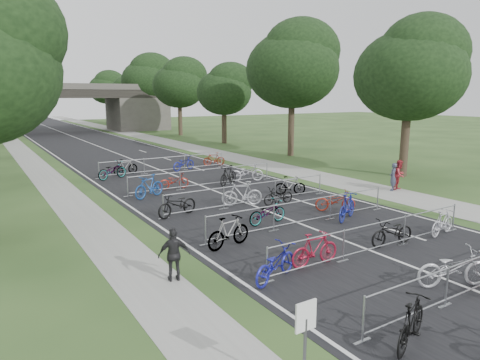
% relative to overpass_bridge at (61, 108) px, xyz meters
% --- Properties ---
extents(road, '(11.00, 140.00, 0.01)m').
position_rel_overpass_bridge_xyz_m(road, '(0.00, -15.00, -3.53)').
color(road, black).
rests_on(road, ground).
extents(sidewalk_right, '(3.00, 140.00, 0.01)m').
position_rel_overpass_bridge_xyz_m(sidewalk_right, '(8.00, -15.00, -3.53)').
color(sidewalk_right, gray).
rests_on(sidewalk_right, ground).
extents(sidewalk_left, '(2.00, 140.00, 0.01)m').
position_rel_overpass_bridge_xyz_m(sidewalk_left, '(-7.50, -15.00, -3.53)').
color(sidewalk_left, gray).
rests_on(sidewalk_left, ground).
extents(lane_markings, '(0.12, 140.00, 0.00)m').
position_rel_overpass_bridge_xyz_m(lane_markings, '(0.00, -15.00, -3.53)').
color(lane_markings, silver).
rests_on(lane_markings, ground).
extents(overpass_bridge, '(31.00, 8.00, 7.05)m').
position_rel_overpass_bridge_xyz_m(overpass_bridge, '(0.00, 0.00, 0.00)').
color(overpass_bridge, '#4A4642').
rests_on(overpass_bridge, ground).
extents(park_sign, '(0.45, 0.06, 1.83)m').
position_rel_overpass_bridge_xyz_m(park_sign, '(-6.80, -62.00, -2.27)').
color(park_sign, '#4C4C51').
rests_on(park_sign, ground).
extents(tree_right_0, '(7.17, 7.17, 10.93)m').
position_rel_overpass_bridge_xyz_m(tree_right_0, '(13.11, -49.07, 3.39)').
color(tree_right_0, '#33261C').
rests_on(tree_right_0, ground).
extents(tree_right_1, '(8.18, 8.18, 12.47)m').
position_rel_overpass_bridge_xyz_m(tree_right_1, '(13.11, -37.07, 4.37)').
color(tree_right_1, '#33261C').
rests_on(tree_right_1, ground).
extents(tree_right_2, '(6.16, 6.16, 9.39)m').
position_rel_overpass_bridge_xyz_m(tree_right_2, '(13.11, -25.07, 2.41)').
color(tree_right_2, '#33261C').
rests_on(tree_right_2, ground).
extents(tree_right_3, '(7.17, 7.17, 10.93)m').
position_rel_overpass_bridge_xyz_m(tree_right_3, '(13.11, -13.07, 3.39)').
color(tree_right_3, '#33261C').
rests_on(tree_right_3, ground).
extents(tree_right_4, '(8.18, 8.18, 12.47)m').
position_rel_overpass_bridge_xyz_m(tree_right_4, '(13.11, -1.07, 4.37)').
color(tree_right_4, '#33261C').
rests_on(tree_right_4, ground).
extents(tree_right_5, '(6.16, 6.16, 9.39)m').
position_rel_overpass_bridge_xyz_m(tree_right_5, '(13.11, 10.93, 2.41)').
color(tree_right_5, '#33261C').
rests_on(tree_right_5, ground).
extents(tree_right_6, '(7.17, 7.17, 10.93)m').
position_rel_overpass_bridge_xyz_m(tree_right_6, '(13.11, 22.93, 3.39)').
color(tree_right_6, '#33261C').
rests_on(tree_right_6, ground).
extents(barrier_row_1, '(9.70, 0.08, 1.10)m').
position_rel_overpass_bridge_xyz_m(barrier_row_1, '(0.00, -61.40, -2.99)').
color(barrier_row_1, '#9B9DA3').
rests_on(barrier_row_1, ground).
extents(barrier_row_2, '(9.70, 0.08, 1.10)m').
position_rel_overpass_bridge_xyz_m(barrier_row_2, '(0.00, -57.80, -2.99)').
color(barrier_row_2, '#9B9DA3').
rests_on(barrier_row_2, ground).
extents(barrier_row_3, '(9.70, 0.08, 1.10)m').
position_rel_overpass_bridge_xyz_m(barrier_row_3, '(0.00, -54.00, -2.99)').
color(barrier_row_3, '#9B9DA3').
rests_on(barrier_row_3, ground).
extents(barrier_row_4, '(9.70, 0.08, 1.10)m').
position_rel_overpass_bridge_xyz_m(barrier_row_4, '(0.00, -50.00, -2.99)').
color(barrier_row_4, '#9B9DA3').
rests_on(barrier_row_4, ground).
extents(barrier_row_5, '(9.70, 0.08, 1.10)m').
position_rel_overpass_bridge_xyz_m(barrier_row_5, '(0.00, -45.00, -2.99)').
color(barrier_row_5, '#9B9DA3').
rests_on(barrier_row_5, ground).
extents(barrier_row_6, '(9.70, 0.08, 1.10)m').
position_rel_overpass_bridge_xyz_m(barrier_row_6, '(0.00, -39.00, -2.99)').
color(barrier_row_6, '#9B9DA3').
rests_on(barrier_row_6, ground).
extents(bike_4, '(1.90, 1.13, 1.10)m').
position_rel_overpass_bridge_xyz_m(bike_4, '(-3.85, -62.05, -2.98)').
color(bike_4, black).
rests_on(bike_4, ground).
extents(bike_5, '(2.28, 1.59, 1.14)m').
position_rel_overpass_bridge_xyz_m(bike_5, '(-0.30, -60.82, -2.96)').
color(bike_5, '#B2B3BA').
rests_on(bike_5, ground).
extents(bike_8, '(2.13, 1.38, 1.06)m').
position_rel_overpass_bridge_xyz_m(bike_8, '(-4.30, -57.79, -3.01)').
color(bike_8, '#1C1E9E').
rests_on(bike_8, ground).
extents(bike_9, '(1.85, 0.58, 1.10)m').
position_rel_overpass_bridge_xyz_m(bike_9, '(-2.58, -57.59, -2.98)').
color(bike_9, maroon).
rests_on(bike_9, ground).
extents(bike_10, '(1.98, 0.85, 1.01)m').
position_rel_overpass_bridge_xyz_m(bike_10, '(1.06, -57.67, -3.03)').
color(bike_10, black).
rests_on(bike_10, ground).
extents(bike_11, '(1.74, 0.72, 1.01)m').
position_rel_overpass_bridge_xyz_m(bike_11, '(3.67, -57.93, -3.03)').
color(bike_11, '#BAB9C2').
rests_on(bike_11, ground).
extents(bike_12, '(1.99, 0.89, 1.15)m').
position_rel_overpass_bridge_xyz_m(bike_12, '(-4.04, -54.70, -2.96)').
color(bike_12, '#9B9DA3').
rests_on(bike_12, ground).
extents(bike_13, '(1.95, 0.80, 1.00)m').
position_rel_overpass_bridge_xyz_m(bike_13, '(-1.19, -53.08, -3.03)').
color(bike_13, '#9B9DA3').
rests_on(bike_13, ground).
extents(bike_14, '(2.03, 1.38, 1.19)m').
position_rel_overpass_bridge_xyz_m(bike_14, '(2.07, -54.48, -2.94)').
color(bike_14, navy).
rests_on(bike_14, ground).
extents(bike_15, '(1.95, 1.55, 0.99)m').
position_rel_overpass_bridge_xyz_m(bike_15, '(2.70, -53.12, -3.04)').
color(bike_15, maroon).
rests_on(bike_15, ground).
extents(bike_16, '(2.22, 1.24, 1.10)m').
position_rel_overpass_bridge_xyz_m(bike_16, '(-3.92, -49.99, -2.98)').
color(bike_16, black).
rests_on(bike_16, ground).
extents(bike_17, '(2.12, 1.21, 1.23)m').
position_rel_overpass_bridge_xyz_m(bike_17, '(-0.50, -50.00, -2.92)').
color(bike_17, '#A4A6AC').
rests_on(bike_17, ground).
extents(bike_18, '(1.74, 0.61, 0.91)m').
position_rel_overpass_bridge_xyz_m(bike_18, '(1.20, -50.72, -3.08)').
color(bike_18, black).
rests_on(bike_18, ground).
extents(bike_19, '(1.73, 1.23, 1.03)m').
position_rel_overpass_bridge_xyz_m(bike_19, '(3.03, -49.35, -3.02)').
color(bike_19, '#9B9DA3').
rests_on(bike_19, ground).
extents(bike_20, '(2.10, 1.37, 1.23)m').
position_rel_overpass_bridge_xyz_m(bike_20, '(-3.73, -45.89, -2.92)').
color(bike_20, '#1B4897').
rests_on(bike_20, ground).
extents(bike_21, '(1.82, 0.74, 0.94)m').
position_rel_overpass_bridge_xyz_m(bike_21, '(-1.72, -44.56, -3.07)').
color(bike_21, maroon).
rests_on(bike_21, ground).
extents(bike_22, '(1.98, 1.48, 1.18)m').
position_rel_overpass_bridge_xyz_m(bike_22, '(1.52, -45.29, -2.94)').
color(bike_22, black).
rests_on(bike_22, ground).
extents(bike_23, '(2.28, 1.41, 1.13)m').
position_rel_overpass_bridge_xyz_m(bike_23, '(3.08, -44.92, -2.97)').
color(bike_23, '#B3B3BB').
rests_on(bike_23, ground).
extents(bike_24, '(2.28, 1.49, 1.13)m').
position_rel_overpass_bridge_xyz_m(bike_24, '(-3.92, -39.65, -2.97)').
color(bike_24, '#9B9DA3').
rests_on(bike_24, ground).
extents(bike_25, '(1.82, 0.73, 1.06)m').
position_rel_overpass_bridge_xyz_m(bike_25, '(-2.67, -38.47, -3.00)').
color(bike_25, '#9B9DA3').
rests_on(bike_25, ground).
extents(bike_26, '(2.19, 1.41, 1.09)m').
position_rel_overpass_bridge_xyz_m(bike_26, '(1.40, -39.12, -2.99)').
color(bike_26, navy).
rests_on(bike_26, ground).
extents(bike_27, '(1.77, 0.88, 1.02)m').
position_rel_overpass_bridge_xyz_m(bike_27, '(4.30, -38.41, -3.02)').
color(bike_27, maroon).
rests_on(bike_27, ground).
extents(pedestrian_a, '(0.69, 0.65, 1.59)m').
position_rel_overpass_bridge_xyz_m(pedestrian_a, '(8.62, -51.65, -2.74)').
color(pedestrian_a, '#353A50').
rests_on(pedestrian_a, ground).
extents(pedestrian_b, '(0.95, 0.80, 1.72)m').
position_rel_overpass_bridge_xyz_m(pedestrian_b, '(9.17, -51.66, -2.67)').
color(pedestrian_b, maroon).
rests_on(pedestrian_b, ground).
extents(pedestrian_c, '(1.00, 0.61, 1.59)m').
position_rel_overpass_bridge_xyz_m(pedestrian_c, '(-6.80, -56.23, -2.74)').
color(pedestrian_c, black).
rests_on(pedestrian_c, ground).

